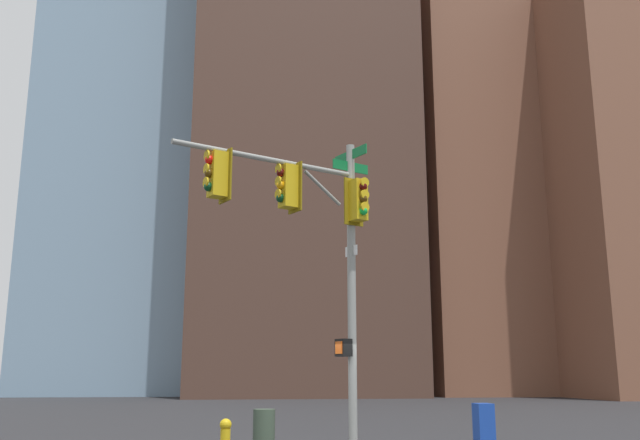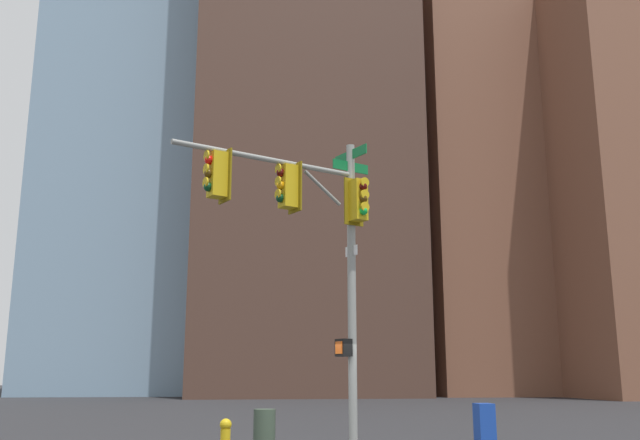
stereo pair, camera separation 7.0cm
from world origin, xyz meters
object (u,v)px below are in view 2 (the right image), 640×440
fire_hydrant (225,437)px  litter_bin (264,428)px  newspaper_box (485,424)px  signal_pole_assembly (312,226)px

fire_hydrant → litter_bin: bearing=-112.3°
litter_bin → newspaper_box: 5.92m
signal_pole_assembly → fire_hydrant: bearing=-38.6°
litter_bin → newspaper_box: newspaper_box is taller
fire_hydrant → litter_bin: size_ratio=0.92×
fire_hydrant → litter_bin: 2.55m
signal_pole_assembly → fire_hydrant: signal_pole_assembly is taller
signal_pole_assembly → fire_hydrant: (1.86, -0.42, -4.71)m
signal_pole_assembly → litter_bin: 5.53m
signal_pole_assembly → newspaper_box: 7.50m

